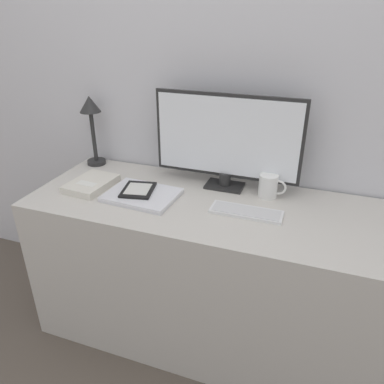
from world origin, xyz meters
TOP-DOWN VIEW (x-y plane):
  - ground_plane at (0.00, 0.00)m, footprint 10.00×10.00m
  - wall_back at (0.00, 0.58)m, footprint 3.60×0.05m
  - desk at (0.00, 0.25)m, footprint 1.55×0.58m
  - monitor at (0.02, 0.43)m, footprint 0.65×0.11m
  - keyboard at (0.16, 0.22)m, footprint 0.29×0.10m
  - laptop at (-0.29, 0.21)m, footprint 0.31×0.24m
  - ereader at (-0.32, 0.22)m, footprint 0.16×0.18m
  - desk_lamp at (-0.69, 0.47)m, footprint 0.10×0.10m
  - notebook at (-0.56, 0.22)m, footprint 0.18×0.24m
  - coffee_mug at (0.22, 0.40)m, footprint 0.12×0.08m

SIDE VIEW (x-z plane):
  - ground_plane at x=0.00m, z-range 0.00..0.00m
  - desk at x=0.00m, z-range 0.00..0.72m
  - keyboard at x=0.16m, z-range 0.72..0.74m
  - laptop at x=-0.29m, z-range 0.72..0.74m
  - notebook at x=-0.56m, z-range 0.72..0.75m
  - ereader at x=-0.32m, z-range 0.74..0.75m
  - coffee_mug at x=0.22m, z-range 0.72..0.82m
  - monitor at x=0.02m, z-range 0.74..1.16m
  - desk_lamp at x=-0.69m, z-range 0.80..1.15m
  - wall_back at x=0.00m, z-range 0.00..2.40m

